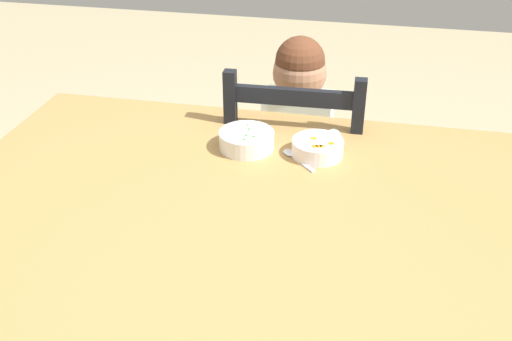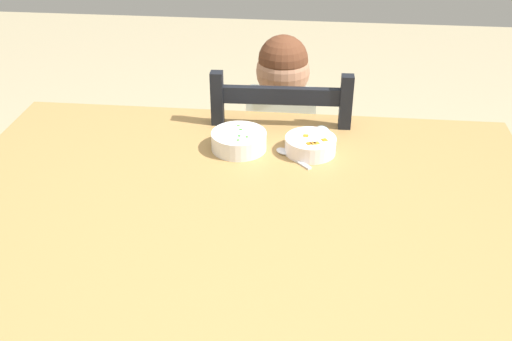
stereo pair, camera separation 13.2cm
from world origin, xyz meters
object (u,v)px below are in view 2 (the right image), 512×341
Objects in this scene: dining_table at (240,234)px; spoon at (287,154)px; dining_chair at (280,183)px; bowl_of_carrots at (310,145)px; child_figure at (281,135)px; bowl_of_peas at (239,140)px.

dining_table is 12.97× the size of spoon.
dining_chair is 7.86× the size of spoon.
spoon is at bearing -157.60° from bowl_of_carrots.
dining_chair reaches higher than bowl_of_carrots.
child_figure is (0.06, 0.58, -0.02)m from dining_table.
bowl_of_carrots is at bearing -71.21° from child_figure.
bowl_of_peas is at bearing 97.63° from dining_table.
dining_table is 0.58m from child_figure.
child_figure is (-0.00, -0.01, 0.19)m from dining_chair.
child_figure is at bearing -101.04° from dining_chair.
dining_table is 9.68× the size of bowl_of_peas.
bowl_of_peas is (-0.04, 0.28, 0.11)m from dining_table.
spoon is at bearing 69.04° from dining_table.
bowl_of_peas is 1.34× the size of spoon.
child_figure is 6.84× the size of bowl_of_carrots.
bowl_of_peas reaches higher than bowl_of_carrots.
dining_table is at bearing -110.96° from spoon.
dining_table is at bearing -96.06° from child_figure.
dining_chair is at bearing 83.87° from dining_table.
spoon reaches higher than dining_table.
bowl_of_carrots reaches higher than spoon.
bowl_of_carrots is at bearing -71.98° from dining_chair.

